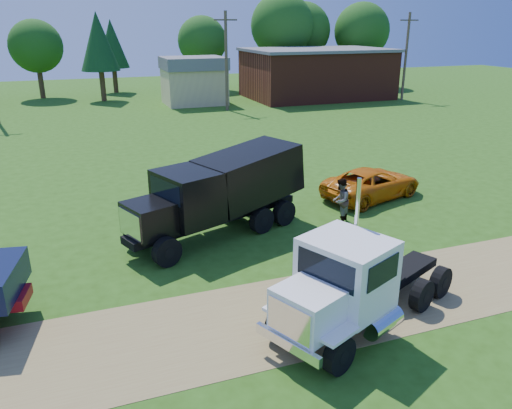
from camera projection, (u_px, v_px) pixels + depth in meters
name	position (u px, v px, depth m)	size (l,w,h in m)	color
ground	(375.00, 297.00, 15.42)	(140.00, 140.00, 0.00)	#264C10
dirt_track	(375.00, 296.00, 15.42)	(120.00, 4.20, 0.01)	olive
white_semi_tractor	(348.00, 286.00, 13.25)	(6.78, 4.58, 4.07)	black
black_dump_truck	(222.00, 190.00, 19.47)	(7.75, 4.82, 3.33)	black
orange_pickup	(372.00, 183.00, 23.91)	(2.41, 5.23, 1.45)	#CC6609
spectator_b	(340.00, 201.00, 20.89)	(0.93, 0.72, 1.91)	#999999
brick_building	(316.00, 73.00, 55.60)	(15.40, 10.40, 5.30)	maroon
tan_shed	(194.00, 80.00, 51.14)	(6.20, 5.40, 4.70)	tan
utility_poles	(226.00, 60.00, 46.60)	(42.20, 0.28, 9.00)	brown
tree_row	(208.00, 33.00, 58.77)	(56.05, 11.49, 11.51)	#362116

